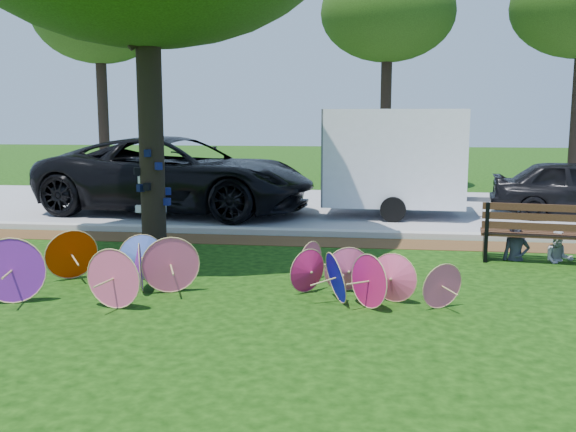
{
  "coord_description": "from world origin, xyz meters",
  "views": [
    {
      "loc": [
        1.83,
        -7.82,
        2.45
      ],
      "look_at": [
        0.5,
        2.0,
        0.9
      ],
      "focal_mm": 40.0,
      "sensor_mm": 36.0,
      "label": 1
    }
  ],
  "objects_px": {
    "cargo_trailer": "(394,157)",
    "black_van": "(177,175)",
    "parasol_pile": "(200,268)",
    "person_right": "(560,232)",
    "park_bench": "(539,232)",
    "person_left": "(517,224)"
  },
  "relations": [
    {
      "from": "parasol_pile",
      "to": "person_right",
      "type": "distance_m",
      "value": 6.16
    },
    {
      "from": "cargo_trailer",
      "to": "person_right",
      "type": "relative_size",
      "value": 3.27
    },
    {
      "from": "parasol_pile",
      "to": "cargo_trailer",
      "type": "bearing_deg",
      "value": 69.42
    },
    {
      "from": "parasol_pile",
      "to": "cargo_trailer",
      "type": "height_order",
      "value": "cargo_trailer"
    },
    {
      "from": "cargo_trailer",
      "to": "park_bench",
      "type": "relative_size",
      "value": 1.7
    },
    {
      "from": "cargo_trailer",
      "to": "person_left",
      "type": "xyz_separation_m",
      "value": [
        1.96,
        -4.77,
        -0.83
      ]
    },
    {
      "from": "parasol_pile",
      "to": "black_van",
      "type": "xyz_separation_m",
      "value": [
        -2.6,
        7.32,
        0.6
      ]
    },
    {
      "from": "black_van",
      "to": "person_left",
      "type": "relative_size",
      "value": 5.55
    },
    {
      "from": "parasol_pile",
      "to": "cargo_trailer",
      "type": "distance_m",
      "value": 8.15
    },
    {
      "from": "cargo_trailer",
      "to": "person_left",
      "type": "height_order",
      "value": "cargo_trailer"
    },
    {
      "from": "cargo_trailer",
      "to": "parasol_pile",
      "type": "bearing_deg",
      "value": -108.68
    },
    {
      "from": "park_bench",
      "to": "black_van",
      "type": "bearing_deg",
      "value": 156.89
    },
    {
      "from": "parasol_pile",
      "to": "person_left",
      "type": "bearing_deg",
      "value": 30.17
    },
    {
      "from": "black_van",
      "to": "cargo_trailer",
      "type": "height_order",
      "value": "cargo_trailer"
    },
    {
      "from": "person_left",
      "to": "parasol_pile",
      "type": "bearing_deg",
      "value": -149.31
    },
    {
      "from": "cargo_trailer",
      "to": "person_right",
      "type": "distance_m",
      "value": 5.54
    },
    {
      "from": "cargo_trailer",
      "to": "black_van",
      "type": "bearing_deg",
      "value": -175.54
    },
    {
      "from": "parasol_pile",
      "to": "park_bench",
      "type": "xyz_separation_m",
      "value": [
        5.15,
        2.74,
        0.14
      ]
    },
    {
      "from": "park_bench",
      "to": "cargo_trailer",
      "type": "bearing_deg",
      "value": 123.04
    },
    {
      "from": "black_van",
      "to": "park_bench",
      "type": "distance_m",
      "value": 9.01
    },
    {
      "from": "person_right",
      "to": "parasol_pile",
      "type": "bearing_deg",
      "value": -149.4
    },
    {
      "from": "black_van",
      "to": "person_left",
      "type": "height_order",
      "value": "black_van"
    }
  ]
}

